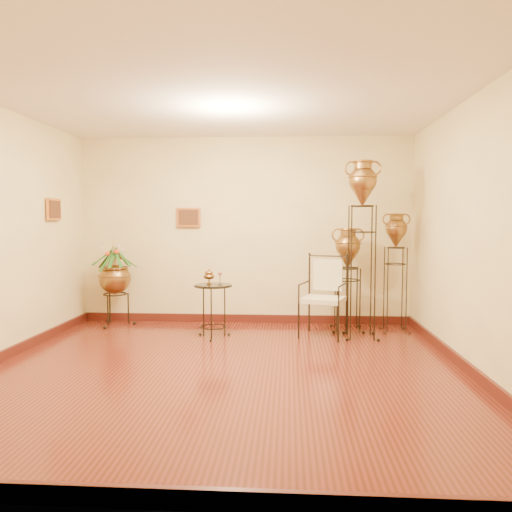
# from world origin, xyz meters

# --- Properties ---
(ground) EXTENTS (5.00, 5.00, 0.00)m
(ground) POSITION_xyz_m (0.00, 0.00, 0.00)
(ground) COLOR maroon
(ground) RESTS_ON ground
(room_shell) EXTENTS (5.02, 5.02, 2.81)m
(room_shell) POSITION_xyz_m (-0.01, 0.01, 1.73)
(room_shell) COLOR #F6EC9E
(room_shell) RESTS_ON ground
(amphora_tall) EXTENTS (0.60, 0.60, 2.35)m
(amphora_tall) POSITION_xyz_m (1.62, 1.58, 1.20)
(amphora_tall) COLOR black
(amphora_tall) RESTS_ON ground
(amphora_mid) EXTENTS (0.40, 0.40, 1.67)m
(amphora_mid) POSITION_xyz_m (2.15, 1.99, 0.84)
(amphora_mid) COLOR black
(amphora_mid) RESTS_ON ground
(amphora_short) EXTENTS (0.55, 0.55, 1.47)m
(amphora_short) POSITION_xyz_m (1.50, 2.03, 0.73)
(amphora_short) COLOR black
(amphora_short) RESTS_ON ground
(planter_urn) EXTENTS (0.82, 0.82, 1.35)m
(planter_urn) POSITION_xyz_m (-1.90, 2.15, 0.75)
(planter_urn) COLOR black
(planter_urn) RESTS_ON ground
(armchair) EXTENTS (0.76, 0.73, 1.09)m
(armchair) POSITION_xyz_m (1.13, 1.61, 0.55)
(armchair) COLOR black
(armchair) RESTS_ON ground
(side_table) EXTENTS (0.60, 0.60, 0.90)m
(side_table) POSITION_xyz_m (-0.33, 1.46, 0.37)
(side_table) COLOR black
(side_table) RESTS_ON ground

